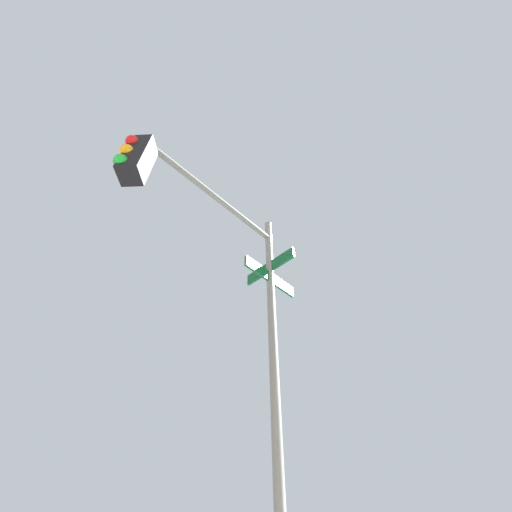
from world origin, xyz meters
TOP-DOWN VIEW (x-y plane):
  - traffic_signal_near at (-6.05, -6.27)m, footprint 2.23×2.48m

SIDE VIEW (x-z plane):
  - traffic_signal_near at x=-6.05m, z-range 1.16..6.71m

